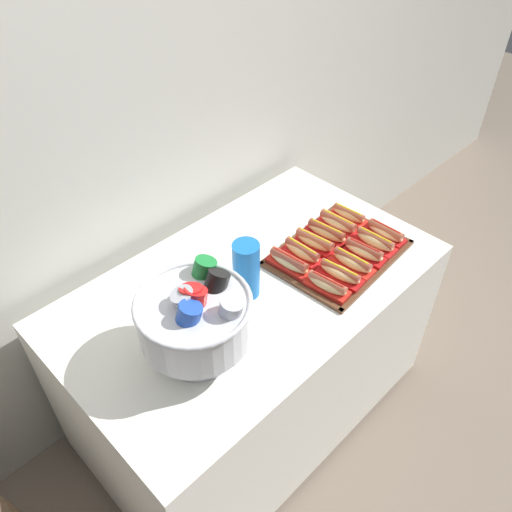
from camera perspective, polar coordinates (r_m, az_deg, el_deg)
The scene contains 18 objects.
ground_plane at distance 2.39m, azimuth -0.45°, elevation -16.33°, with size 10.00×10.00×0.00m, color #7A6B5B.
back_wall at distance 1.83m, azimuth -12.55°, elevation 17.27°, with size 6.00×0.10×2.60m, color beige.
buffet_table at distance 2.06m, azimuth -0.51°, elevation -10.28°, with size 1.35×0.80×0.77m.
serving_tray at distance 1.91m, azimuth 9.11°, elevation 0.29°, with size 0.50×0.39×0.01m.
hot_dog_0 at distance 1.74m, azimuth 7.94°, elevation -3.24°, with size 0.08×0.16×0.06m.
hot_dog_1 at distance 1.79m, azimuth 9.34°, elevation -1.94°, with size 0.08×0.17×0.06m.
hot_dog_2 at distance 1.84m, azimuth 10.66°, elevation -0.69°, with size 0.07×0.17×0.06m.
hot_dog_3 at distance 1.89m, azimuth 11.90°, elevation 0.47°, with size 0.08×0.17×0.06m.
hot_dog_4 at distance 1.94m, azimuth 13.08°, elevation 1.58°, with size 0.08×0.17×0.06m.
hot_dog_5 at distance 1.99m, azimuth 14.19°, elevation 2.55°, with size 0.06×0.16×0.06m.
hot_dog_6 at distance 1.80m, azimuth 3.70°, elevation -0.73°, with size 0.07×0.18×0.06m.
hot_dog_7 at distance 1.85m, azimuth 5.15°, elevation 0.43°, with size 0.06×0.16×0.06m.
hot_dog_8 at distance 1.90m, azimuth 6.53°, elevation 1.54°, with size 0.08×0.17×0.06m.
hot_dog_9 at distance 1.95m, azimuth 7.84°, elevation 2.59°, with size 0.08×0.18×0.06m.
hot_dog_10 at distance 2.00m, azimuth 9.09°, elevation 3.60°, with size 0.07×0.17×0.06m.
hot_dog_11 at distance 2.05m, azimuth 10.27°, elevation 4.50°, with size 0.07×0.16×0.06m.
punch_bowl at distance 1.47m, azimuth -6.71°, elevation -6.70°, with size 0.33×0.33×0.28m.
cup_stack at distance 1.67m, azimuth -1.10°, elevation -1.54°, with size 0.09×0.09×0.21m.
Camera 1 is at (-0.88, -0.91, 2.02)m, focal length 35.95 mm.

